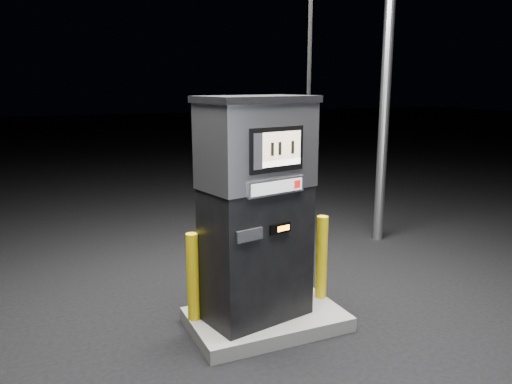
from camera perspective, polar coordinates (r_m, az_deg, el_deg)
name	(u,v)px	position (r m, az deg, el deg)	size (l,w,h in m)	color
ground	(266,326)	(5.50, 1.17, -15.04)	(80.00, 80.00, 0.00)	black
pump_island	(266,319)	(5.47, 1.17, -14.34)	(1.60, 1.00, 0.15)	slate
fuel_dispenser	(257,208)	(4.99, 0.09, -1.81)	(1.30, 0.89, 4.69)	black
bollard_left	(193,277)	(5.16, -7.23, -9.62)	(0.12, 0.12, 0.92)	#DEBD0C
bollard_right	(322,257)	(5.68, 7.50, -7.40)	(0.13, 0.13, 0.95)	#DEBD0C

